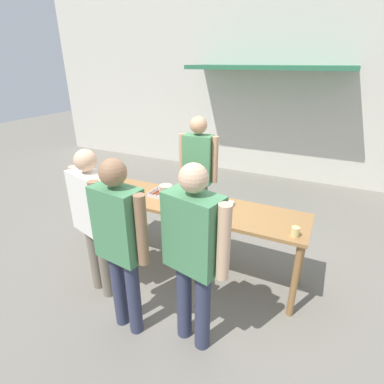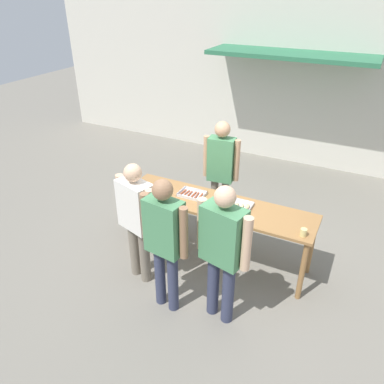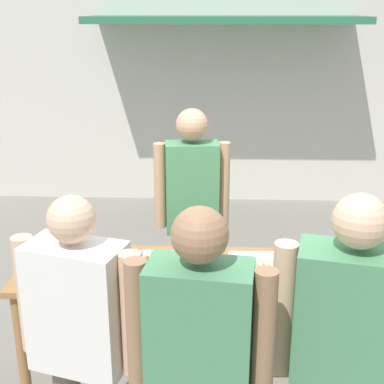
{
  "view_description": "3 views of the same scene",
  "coord_description": "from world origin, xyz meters",
  "px_view_note": "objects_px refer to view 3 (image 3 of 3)",
  "views": [
    {
      "loc": [
        1.41,
        -2.93,
        2.51
      ],
      "look_at": [
        0.0,
        0.0,
        1.09
      ],
      "focal_mm": 28.0,
      "sensor_mm": 36.0,
      "label": 1
    },
    {
      "loc": [
        1.68,
        -4.11,
        3.62
      ],
      "look_at": [
        -0.42,
        0.05,
        0.99
      ],
      "focal_mm": 35.0,
      "sensor_mm": 36.0,
      "label": 2
    },
    {
      "loc": [
        -0.11,
        -3.09,
        2.53
      ],
      "look_at": [
        -0.27,
        0.78,
        1.2
      ],
      "focal_mm": 50.0,
      "sensor_mm": 36.0,
      "label": 3
    }
  ],
  "objects_px": {
    "food_tray_buns": "(267,264)",
    "condiment_jar_ketchup": "(44,278)",
    "condiment_jar_mustard": "(28,278)",
    "person_server_behind_table": "(192,202)",
    "person_customer_holding_hotdog": "(80,331)",
    "person_customer_waiting_in_line": "(199,364)",
    "person_customer_with_cup": "(346,349)",
    "food_tray_sausages": "(166,263)"
  },
  "relations": [
    {
      "from": "food_tray_buns",
      "to": "condiment_jar_ketchup",
      "type": "distance_m",
      "value": 1.4
    },
    {
      "from": "condiment_jar_mustard",
      "to": "person_server_behind_table",
      "type": "distance_m",
      "value": 1.4
    },
    {
      "from": "condiment_jar_mustard",
      "to": "person_customer_holding_hotdog",
      "type": "height_order",
      "value": "person_customer_holding_hotdog"
    },
    {
      "from": "food_tray_buns",
      "to": "person_customer_holding_hotdog",
      "type": "xyz_separation_m",
      "value": [
        -1.0,
        -0.9,
        0.06
      ]
    },
    {
      "from": "condiment_jar_mustard",
      "to": "person_customer_holding_hotdog",
      "type": "distance_m",
      "value": 0.77
    },
    {
      "from": "condiment_jar_ketchup",
      "to": "person_customer_waiting_in_line",
      "type": "relative_size",
      "value": 0.05
    },
    {
      "from": "person_customer_with_cup",
      "to": "person_customer_holding_hotdog",
      "type": "bearing_deg",
      "value": 4.78
    },
    {
      "from": "food_tray_sausages",
      "to": "person_customer_with_cup",
      "type": "xyz_separation_m",
      "value": [
        0.91,
        -1.06,
        0.12
      ]
    },
    {
      "from": "condiment_jar_mustard",
      "to": "person_customer_with_cup",
      "type": "height_order",
      "value": "person_customer_with_cup"
    },
    {
      "from": "person_server_behind_table",
      "to": "person_customer_holding_hotdog",
      "type": "bearing_deg",
      "value": -112.67
    },
    {
      "from": "condiment_jar_mustard",
      "to": "person_customer_holding_hotdog",
      "type": "xyz_separation_m",
      "value": [
        0.47,
        -0.61,
        0.04
      ]
    },
    {
      "from": "food_tray_sausages",
      "to": "person_server_behind_table",
      "type": "relative_size",
      "value": 0.2
    },
    {
      "from": "food_tray_buns",
      "to": "condiment_jar_mustard",
      "type": "bearing_deg",
      "value": -168.97
    },
    {
      "from": "person_customer_holding_hotdog",
      "to": "condiment_jar_ketchup",
      "type": "bearing_deg",
      "value": -42.49
    },
    {
      "from": "condiment_jar_mustard",
      "to": "condiment_jar_ketchup",
      "type": "height_order",
      "value": "same"
    },
    {
      "from": "food_tray_sausages",
      "to": "condiment_jar_mustard",
      "type": "bearing_deg",
      "value": -160.77
    },
    {
      "from": "person_customer_holding_hotdog",
      "to": "person_customer_with_cup",
      "type": "height_order",
      "value": "person_customer_with_cup"
    },
    {
      "from": "person_server_behind_table",
      "to": "person_customer_with_cup",
      "type": "relative_size",
      "value": 1.01
    },
    {
      "from": "condiment_jar_mustard",
      "to": "person_customer_waiting_in_line",
      "type": "distance_m",
      "value": 1.41
    },
    {
      "from": "person_customer_with_cup",
      "to": "person_customer_waiting_in_line",
      "type": "bearing_deg",
      "value": 24.04
    },
    {
      "from": "person_customer_holding_hotdog",
      "to": "food_tray_sausages",
      "type": "bearing_deg",
      "value": -94.82
    },
    {
      "from": "person_server_behind_table",
      "to": "person_customer_waiting_in_line",
      "type": "bearing_deg",
      "value": -92.68
    },
    {
      "from": "food_tray_sausages",
      "to": "food_tray_buns",
      "type": "relative_size",
      "value": 0.78
    },
    {
      "from": "food_tray_buns",
      "to": "person_customer_waiting_in_line",
      "type": "relative_size",
      "value": 0.26
    },
    {
      "from": "person_customer_holding_hotdog",
      "to": "food_tray_buns",
      "type": "bearing_deg",
      "value": -121.79
    },
    {
      "from": "person_customer_waiting_in_line",
      "to": "condiment_jar_ketchup",
      "type": "bearing_deg",
      "value": -36.35
    },
    {
      "from": "food_tray_sausages",
      "to": "condiment_jar_ketchup",
      "type": "distance_m",
      "value": 0.77
    },
    {
      "from": "person_customer_holding_hotdog",
      "to": "person_customer_waiting_in_line",
      "type": "xyz_separation_m",
      "value": [
        0.6,
        -0.3,
        0.05
      ]
    },
    {
      "from": "food_tray_buns",
      "to": "condiment_jar_mustard",
      "type": "relative_size",
      "value": 5.47
    },
    {
      "from": "food_tray_buns",
      "to": "person_customer_with_cup",
      "type": "bearing_deg",
      "value": -76.41
    },
    {
      "from": "food_tray_sausages",
      "to": "condiment_jar_ketchup",
      "type": "bearing_deg",
      "value": -158.4
    },
    {
      "from": "condiment_jar_mustard",
      "to": "person_server_behind_table",
      "type": "xyz_separation_m",
      "value": [
        0.96,
        1.01,
        0.13
      ]
    },
    {
      "from": "food_tray_buns",
      "to": "condiment_jar_mustard",
      "type": "distance_m",
      "value": 1.5
    },
    {
      "from": "food_tray_sausages",
      "to": "person_customer_waiting_in_line",
      "type": "height_order",
      "value": "person_customer_waiting_in_line"
    },
    {
      "from": "person_customer_with_cup",
      "to": "food_tray_sausages",
      "type": "bearing_deg",
      "value": -37.08
    },
    {
      "from": "food_tray_buns",
      "to": "condiment_jar_ketchup",
      "type": "relative_size",
      "value": 5.47
    },
    {
      "from": "food_tray_sausages",
      "to": "condiment_jar_mustard",
      "type": "relative_size",
      "value": 4.24
    },
    {
      "from": "food_tray_buns",
      "to": "condiment_jar_mustard",
      "type": "height_order",
      "value": "condiment_jar_mustard"
    },
    {
      "from": "condiment_jar_ketchup",
      "to": "person_customer_waiting_in_line",
      "type": "height_order",
      "value": "person_customer_waiting_in_line"
    },
    {
      "from": "condiment_jar_ketchup",
      "to": "person_customer_waiting_in_line",
      "type": "xyz_separation_m",
      "value": [
        0.97,
        -0.92,
        0.09
      ]
    },
    {
      "from": "food_tray_sausages",
      "to": "person_customer_with_cup",
      "type": "distance_m",
      "value": 1.41
    },
    {
      "from": "condiment_jar_ketchup",
      "to": "person_customer_holding_hotdog",
      "type": "relative_size",
      "value": 0.05
    }
  ]
}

